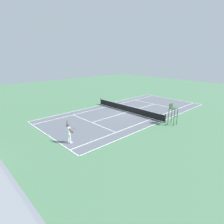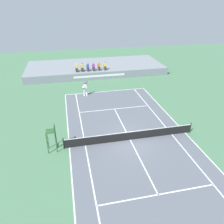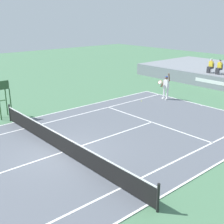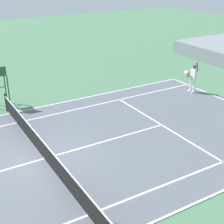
% 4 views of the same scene
% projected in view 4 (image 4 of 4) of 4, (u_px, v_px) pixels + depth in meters
% --- Properties ---
extents(ground_plane, '(80.00, 80.00, 0.00)m').
position_uv_depth(ground_plane, '(44.00, 159.00, 14.39)').
color(ground_plane, '#4C7A56').
extents(court, '(11.08, 23.88, 0.03)m').
position_uv_depth(court, '(44.00, 159.00, 14.38)').
color(court, slate).
rests_on(court, ground).
extents(net, '(11.98, 0.10, 1.07)m').
position_uv_depth(net, '(43.00, 149.00, 14.17)').
color(net, black).
rests_on(net, ground).
extents(tennis_player, '(0.76, 0.62, 2.08)m').
position_uv_depth(tennis_player, '(193.00, 78.00, 21.44)').
color(tennis_player, white).
rests_on(tennis_player, ground).
extents(tennis_ball, '(0.07, 0.07, 0.07)m').
position_uv_depth(tennis_ball, '(162.00, 93.00, 21.57)').
color(tennis_ball, '#D1E533').
rests_on(tennis_ball, ground).
extents(umpire_chair, '(0.77, 0.77, 2.44)m').
position_uv_depth(umpire_chair, '(0.00, 81.00, 19.09)').
color(umpire_chair, '#2D562D').
rests_on(umpire_chair, ground).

